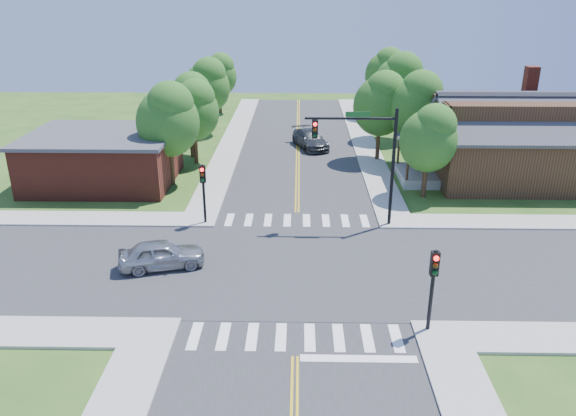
{
  "coord_description": "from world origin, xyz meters",
  "views": [
    {
      "loc": [
        0.09,
        -25.85,
        13.7
      ],
      "look_at": [
        -0.49,
        2.85,
        2.2
      ],
      "focal_mm": 35.0,
      "sensor_mm": 36.0,
      "label": 1
    }
  ],
  "objects_px": {
    "signal_pole_se": "(433,276)",
    "car_dgrey": "(310,140)",
    "car_silver": "(162,255)",
    "house_ne": "(505,137)",
    "signal_pole_nw": "(203,183)",
    "signal_mast_ne": "(365,148)"
  },
  "relations": [
    {
      "from": "signal_pole_nw",
      "to": "house_ne",
      "type": "xyz_separation_m",
      "value": [
        20.71,
        8.66,
        0.67
      ]
    },
    {
      "from": "signal_pole_se",
      "to": "house_ne",
      "type": "xyz_separation_m",
      "value": [
        9.51,
        19.86,
        0.67
      ]
    },
    {
      "from": "signal_mast_ne",
      "to": "car_silver",
      "type": "bearing_deg",
      "value": -152.22
    },
    {
      "from": "signal_pole_nw",
      "to": "house_ne",
      "type": "relative_size",
      "value": 0.29
    },
    {
      "from": "car_silver",
      "to": "car_dgrey",
      "type": "xyz_separation_m",
      "value": [
        8.03,
        23.02,
        0.02
      ]
    },
    {
      "from": "signal_mast_ne",
      "to": "house_ne",
      "type": "xyz_separation_m",
      "value": [
        11.19,
        8.65,
        -1.52
      ]
    },
    {
      "from": "signal_mast_ne",
      "to": "signal_pole_nw",
      "type": "distance_m",
      "value": 9.76
    },
    {
      "from": "signal_pole_nw",
      "to": "car_silver",
      "type": "relative_size",
      "value": 0.82
    },
    {
      "from": "signal_pole_nw",
      "to": "house_ne",
      "type": "height_order",
      "value": "house_ne"
    },
    {
      "from": "signal_pole_se",
      "to": "signal_pole_nw",
      "type": "xyz_separation_m",
      "value": [
        -11.2,
        11.2,
        0.0
      ]
    },
    {
      "from": "signal_mast_ne",
      "to": "car_dgrey",
      "type": "xyz_separation_m",
      "value": [
        -2.82,
        17.3,
        -4.09
      ]
    },
    {
      "from": "signal_pole_se",
      "to": "car_dgrey",
      "type": "relative_size",
      "value": 0.68
    },
    {
      "from": "signal_pole_se",
      "to": "house_ne",
      "type": "height_order",
      "value": "house_ne"
    },
    {
      "from": "car_dgrey",
      "to": "house_ne",
      "type": "bearing_deg",
      "value": -51.14
    },
    {
      "from": "signal_pole_nw",
      "to": "car_silver",
      "type": "height_order",
      "value": "signal_pole_nw"
    },
    {
      "from": "car_silver",
      "to": "car_dgrey",
      "type": "height_order",
      "value": "car_dgrey"
    },
    {
      "from": "signal_pole_nw",
      "to": "car_dgrey",
      "type": "distance_m",
      "value": 18.66
    },
    {
      "from": "car_silver",
      "to": "car_dgrey",
      "type": "bearing_deg",
      "value": -34.24
    },
    {
      "from": "car_dgrey",
      "to": "signal_pole_se",
      "type": "bearing_deg",
      "value": -100.45
    },
    {
      "from": "signal_pole_nw",
      "to": "signal_pole_se",
      "type": "bearing_deg",
      "value": -45.0
    },
    {
      "from": "signal_mast_ne",
      "to": "house_ne",
      "type": "bearing_deg",
      "value": 37.68
    },
    {
      "from": "signal_pole_nw",
      "to": "house_ne",
      "type": "distance_m",
      "value": 22.45
    }
  ]
}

